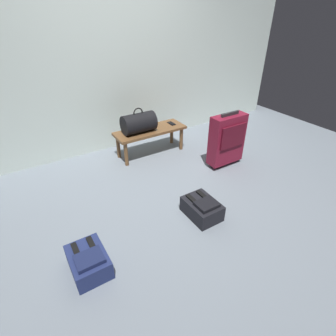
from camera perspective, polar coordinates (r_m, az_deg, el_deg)
The scene contains 8 objects.
ground_plane at distance 2.94m, azimuth 1.69°, elevation -6.54°, with size 6.60×6.60×0.00m, color slate.
back_wall at distance 3.77m, azimuth -12.83°, elevation 24.61°, with size 6.00×0.10×2.80m, color silver.
bench at distance 3.70m, azimuth -3.88°, elevation 7.60°, with size 1.00×0.36×0.37m.
duffel_bag_black at distance 3.56m, azimuth -6.39°, elevation 9.74°, with size 0.44×0.26×0.34m.
cell_phone at distance 3.86m, azimuth 0.75°, elevation 9.67°, with size 0.07×0.14×0.01m.
suitcase_upright_burgundy at distance 3.46m, azimuth 12.72°, elevation 6.17°, with size 0.48×0.20×0.73m.
backpack_navy at distance 2.30m, azimuth -16.90°, elevation -18.87°, with size 0.28×0.38×0.21m.
backpack_dark at distance 2.69m, azimuth 7.41°, elevation -8.67°, with size 0.28×0.38×0.21m.
Camera 1 is at (-1.30, -1.91, 1.82)m, focal length 28.01 mm.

